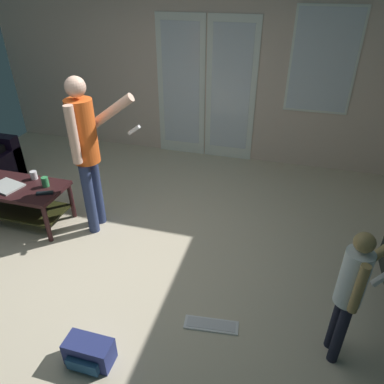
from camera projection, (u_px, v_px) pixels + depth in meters
ground_plane at (122, 261)px, 3.63m from camera, size 6.19×5.40×0.02m
wall_back_with_doors at (197, 61)px, 5.08m from camera, size 6.19×0.09×2.88m
coffee_table at (19, 196)px, 4.02m from camera, size 1.04×0.54×0.47m
person_adult at (86, 144)px, 3.60m from camera, size 0.65×0.48×1.67m
person_child at (351, 288)px, 2.40m from camera, size 0.35×0.33×1.13m
backpack at (89, 352)px, 2.64m from camera, size 0.35×0.21×0.20m
loose_keyboard at (211, 325)px, 2.95m from camera, size 0.45×0.18×0.02m
laptop_closed at (6, 186)px, 3.92m from camera, size 0.37×0.32×0.02m
cup_near_edge at (34, 175)px, 4.06m from camera, size 0.07×0.07×0.09m
cup_by_laptop at (45, 182)px, 3.91m from camera, size 0.07×0.07×0.11m
dvd_remote_slim at (45, 193)px, 3.80m from camera, size 0.18×0.12×0.02m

